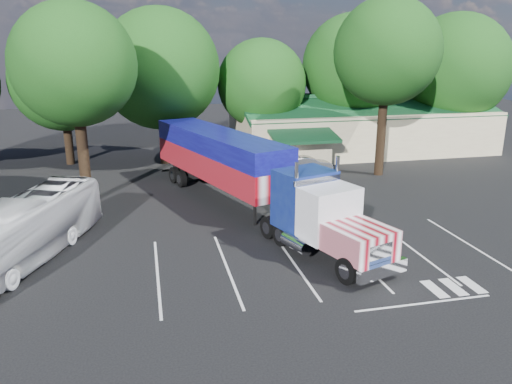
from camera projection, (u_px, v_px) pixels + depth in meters
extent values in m
plane|color=black|center=(264.00, 220.00, 29.55)|extent=(120.00, 120.00, 0.00)
cube|color=beige|center=(360.00, 129.00, 48.76)|extent=(24.00, 11.00, 4.00)
cube|color=#144827|center=(372.00, 107.00, 45.81)|extent=(24.20, 6.25, 2.10)
cube|color=#144827|center=(351.00, 101.00, 50.29)|extent=(24.20, 6.25, 2.10)
cube|color=beige|center=(299.00, 151.00, 41.92)|extent=(5.00, 2.50, 2.80)
cube|color=#144827|center=(304.00, 136.00, 40.27)|extent=(5.40, 3.19, 0.80)
cylinder|color=black|center=(69.00, 141.00, 42.88)|extent=(0.70, 0.70, 4.00)
sphere|color=#174213|center=(62.00, 80.00, 41.41)|extent=(8.40, 8.40, 8.40)
cylinder|color=black|center=(164.00, 139.00, 43.03)|extent=(0.70, 0.70, 4.30)
sphere|color=#174213|center=(160.00, 69.00, 41.34)|extent=(10.00, 10.00, 10.00)
cylinder|color=black|center=(261.00, 136.00, 46.24)|extent=(0.70, 0.70, 3.60)
sphere|color=#174213|center=(262.00, 84.00, 44.87)|extent=(8.00, 8.00, 8.00)
cylinder|color=black|center=(350.00, 127.00, 48.48)|extent=(0.70, 0.70, 4.50)
sphere|color=#174213|center=(354.00, 65.00, 46.81)|extent=(9.60, 9.60, 9.60)
cylinder|color=black|center=(449.00, 129.00, 49.56)|extent=(0.70, 0.70, 3.90)
sphere|color=#174213|center=(455.00, 68.00, 47.89)|extent=(10.40, 10.40, 10.40)
cylinder|color=black|center=(84.00, 158.00, 32.09)|extent=(0.70, 0.70, 6.00)
sphere|color=#174213|center=(74.00, 64.00, 30.42)|extent=(7.60, 7.60, 7.60)
cylinder|color=black|center=(381.00, 134.00, 39.00)|extent=(0.70, 0.70, 6.50)
sphere|color=#174213|center=(387.00, 51.00, 37.21)|extent=(8.00, 8.00, 8.00)
cube|color=black|center=(322.00, 238.00, 24.72)|extent=(3.51, 7.62, 0.27)
cube|color=white|center=(382.00, 270.00, 21.39)|extent=(2.68, 1.14, 0.60)
cube|color=white|center=(380.00, 255.00, 21.38)|extent=(1.29, 0.55, 0.99)
cube|color=white|center=(360.00, 240.00, 22.35)|extent=(3.24, 3.30, 1.26)
cube|color=silver|center=(329.00, 213.00, 23.95)|extent=(3.16, 2.54, 2.52)
cube|color=black|center=(339.00, 206.00, 23.22)|extent=(2.41, 0.90, 1.10)
cube|color=white|center=(318.00, 180.00, 24.31)|extent=(2.73, 1.02, 0.27)
cube|color=navy|center=(304.00, 198.00, 25.50)|extent=(3.30, 2.96, 2.96)
cylinder|color=white|center=(296.00, 200.00, 23.96)|extent=(0.25, 0.25, 3.73)
cylinder|color=white|center=(336.00, 192.00, 25.22)|extent=(0.25, 0.25, 3.73)
cylinder|color=white|center=(297.00, 243.00, 24.07)|extent=(1.25, 1.89, 0.72)
cylinder|color=white|center=(343.00, 231.00, 25.55)|extent=(1.25, 1.89, 0.72)
cube|color=silver|center=(218.00, 164.00, 33.32)|extent=(7.23, 14.20, 1.64)
cube|color=#0D0959|center=(218.00, 142.00, 32.90)|extent=(7.23, 14.20, 1.32)
cube|color=black|center=(191.00, 170.00, 37.49)|extent=(2.48, 4.06, 0.38)
cube|color=black|center=(255.00, 213.00, 28.56)|extent=(0.17, 0.17, 1.53)
cube|color=black|center=(277.00, 208.00, 29.33)|extent=(0.17, 0.17, 1.53)
cube|color=white|center=(178.00, 169.00, 39.67)|extent=(2.53, 0.97, 0.13)
cylinder|color=black|center=(347.00, 271.00, 21.61)|extent=(0.75, 1.27, 1.21)
cylinder|color=black|center=(386.00, 259.00, 22.76)|extent=(0.75, 1.27, 1.21)
cylinder|color=black|center=(282.00, 235.00, 25.73)|extent=(0.75, 1.27, 1.21)
cylinder|color=black|center=(317.00, 226.00, 26.88)|extent=(0.75, 1.27, 1.21)
cylinder|color=black|center=(269.00, 227.00, 26.71)|extent=(0.75, 1.27, 1.21)
cylinder|color=black|center=(303.00, 220.00, 27.87)|extent=(0.75, 1.27, 1.21)
cylinder|color=black|center=(181.00, 179.00, 36.29)|extent=(0.75, 1.27, 1.21)
cylinder|color=black|center=(210.00, 175.00, 37.44)|extent=(0.75, 1.27, 1.21)
cylinder|color=black|center=(174.00, 175.00, 37.36)|extent=(0.75, 1.27, 1.21)
cylinder|color=black|center=(202.00, 171.00, 38.52)|extent=(0.75, 1.27, 1.21)
imported|color=black|center=(336.00, 203.00, 30.28)|extent=(0.51, 0.65, 1.57)
imported|color=black|center=(333.00, 195.00, 33.07)|extent=(0.63, 1.69, 0.88)
imported|color=silver|center=(24.00, 230.00, 23.72)|extent=(6.43, 11.13, 3.05)
imported|color=#B3B6BB|center=(307.00, 164.00, 40.49)|extent=(4.03, 1.44, 1.32)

